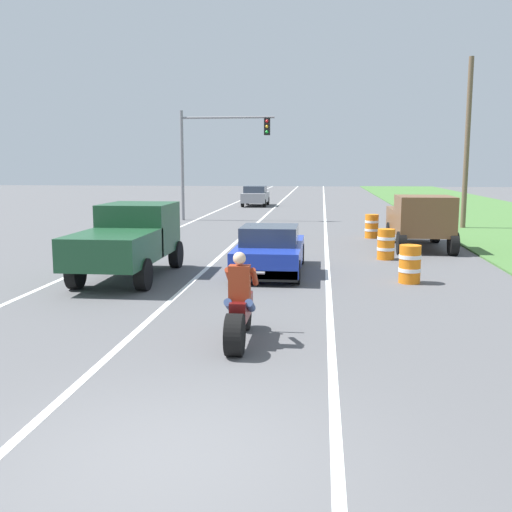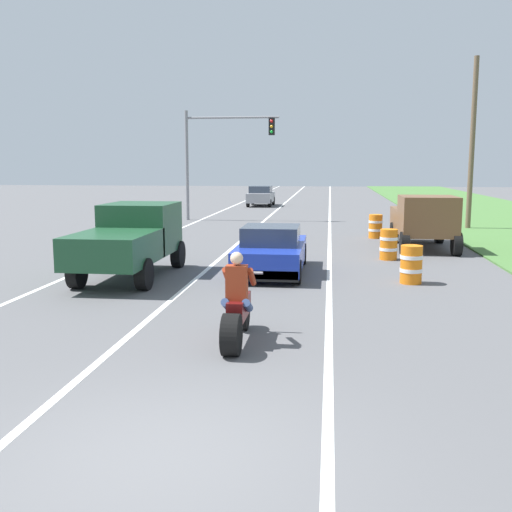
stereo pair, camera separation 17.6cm
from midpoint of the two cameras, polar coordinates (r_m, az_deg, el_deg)
ground_plane at (r=6.78m, az=-8.58°, el=-18.41°), size 160.00×160.00×0.00m
lane_stripe_left_solid at (r=26.93m, az=-8.28°, el=2.08°), size 0.14×120.00×0.01m
lane_stripe_right_solid at (r=25.98m, az=7.24°, el=1.86°), size 0.14×120.00×0.01m
lane_stripe_centre_dashed at (r=26.21m, az=-0.66°, el=1.99°), size 0.14×120.00×0.01m
motorcycle_with_rider at (r=10.27m, az=-1.34°, el=-5.28°), size 0.70×2.21×1.62m
sports_car_blue at (r=17.04m, az=1.79°, el=0.46°), size 1.84×4.30×1.37m
pickup_truck_left_lane_dark_green at (r=16.66m, az=-11.59°, el=1.75°), size 2.02×4.80×1.98m
pickup_truck_right_shoulder_brown at (r=22.90m, az=15.91°, el=3.46°), size 2.02×4.80×1.98m
traffic_light_mast_near at (r=33.33m, az=-3.70°, el=10.36°), size 5.20×0.34×6.00m
utility_pole_roadside at (r=30.42m, az=20.10°, el=9.98°), size 0.24×0.24×8.04m
construction_barrel_nearest at (r=16.10m, az=14.90°, el=-0.77°), size 0.58×0.58×1.00m
construction_barrel_mid at (r=19.95m, az=12.80°, el=1.10°), size 0.58×0.58×1.00m
construction_barrel_far at (r=25.67m, az=11.54°, el=2.80°), size 0.58×0.58×1.00m
distant_car_far_ahead at (r=44.94m, az=0.59°, el=5.79°), size 1.80×4.00×1.50m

